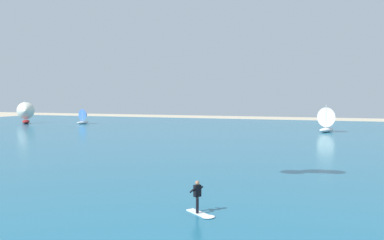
# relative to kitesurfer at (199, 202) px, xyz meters

# --- Properties ---
(ocean) EXTENTS (160.00, 90.00, 0.10)m
(ocean) POSITION_rel_kitesurfer_xyz_m (-1.55, 37.46, -0.65)
(ocean) COLOR #236B89
(ocean) RESTS_ON ground
(kitesurfer) EXTENTS (1.90, 1.62, 1.67)m
(kitesurfer) POSITION_rel_kitesurfer_xyz_m (0.00, 0.00, 0.00)
(kitesurfer) COLOR white
(kitesurfer) RESTS_ON ocean
(sailboat_outermost) EXTENTS (4.37, 4.61, 5.13)m
(sailboat_outermost) POSITION_rel_kitesurfer_xyz_m (-55.43, 50.47, 1.75)
(sailboat_outermost) COLOR maroon
(sailboat_outermost) RESTS_ON ocean
(sailboat_center_horizon) EXTENTS (2.77, 3.14, 3.52)m
(sailboat_center_horizon) POSITION_rel_kitesurfer_xyz_m (-43.32, 54.23, 1.01)
(sailboat_center_horizon) COLOR silver
(sailboat_center_horizon) RESTS_ON ocean
(sailboat_far_left) EXTENTS (3.64, 4.08, 4.56)m
(sailboat_far_left) POSITION_rel_kitesurfer_xyz_m (5.76, 50.79, 1.49)
(sailboat_far_left) COLOR silver
(sailboat_far_left) RESTS_ON ocean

